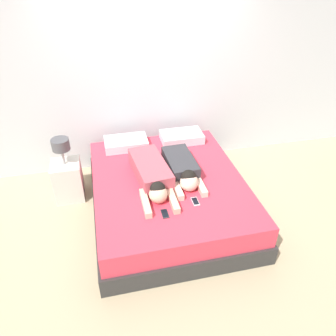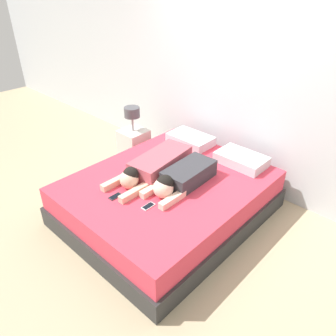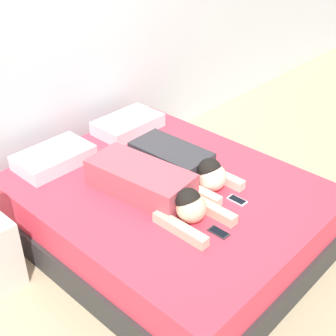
% 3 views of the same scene
% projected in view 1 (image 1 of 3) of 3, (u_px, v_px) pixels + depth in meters
% --- Properties ---
extents(ground_plane, '(12.00, 12.00, 0.00)m').
position_uv_depth(ground_plane, '(168.00, 210.00, 4.15)').
color(ground_plane, tan).
extents(wall_back, '(12.00, 0.06, 2.60)m').
position_uv_depth(wall_back, '(147.00, 77.00, 4.42)').
color(wall_back, silver).
rests_on(wall_back, ground_plane).
extents(bed, '(1.80, 2.19, 0.49)m').
position_uv_depth(bed, '(168.00, 195.00, 4.02)').
color(bed, '#2D2D2D').
rests_on(bed, ground_plane).
extents(pillow_head_left, '(0.58, 0.36, 0.12)m').
position_uv_depth(pillow_head_left, '(126.00, 143.00, 4.46)').
color(pillow_head_left, silver).
rests_on(pillow_head_left, bed).
extents(pillow_head_right, '(0.58, 0.36, 0.12)m').
position_uv_depth(pillow_head_right, '(182.00, 137.00, 4.60)').
color(pillow_head_right, silver).
rests_on(pillow_head_right, bed).
extents(person_left, '(0.43, 1.12, 0.23)m').
position_uv_depth(person_left, '(152.00, 175.00, 3.76)').
color(person_left, '#B24C59').
rests_on(person_left, bed).
extents(person_right, '(0.34, 0.89, 0.24)m').
position_uv_depth(person_right, '(183.00, 169.00, 3.86)').
color(person_right, '#333338').
rests_on(person_right, bed).
extents(cell_phone_left, '(0.07, 0.14, 0.01)m').
position_uv_depth(cell_phone_left, '(165.00, 214.00, 3.36)').
color(cell_phone_left, '#2D2D33').
rests_on(cell_phone_left, bed).
extents(cell_phone_right, '(0.07, 0.14, 0.01)m').
position_uv_depth(cell_phone_right, '(195.00, 201.00, 3.52)').
color(cell_phone_right, silver).
rests_on(cell_phone_right, bed).
extents(nightstand, '(0.36, 0.36, 0.87)m').
position_uv_depth(nightstand, '(67.00, 178.00, 4.20)').
color(nightstand, beige).
rests_on(nightstand, ground_plane).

